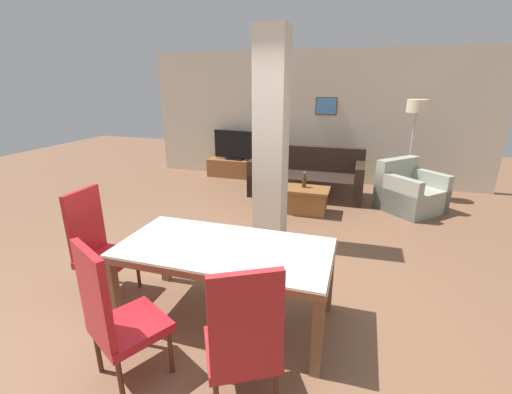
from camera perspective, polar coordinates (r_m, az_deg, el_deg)
The scene contains 14 objects.
ground_plane at distance 3.38m, azimuth -4.91°, elevation -19.32°, with size 18.00×18.00×0.00m, color brown.
back_wall at distance 7.53m, azimuth 9.35°, elevation 12.90°, with size 7.20×0.09×2.70m.
divider_pillar at distance 4.34m, azimuth 2.53°, elevation 8.99°, with size 0.38×0.40×2.70m.
dining_table at distance 3.05m, azimuth -5.22°, elevation -10.51°, with size 1.85×0.92×0.73m.
dining_chair_near_left at distance 2.66m, azimuth -22.45°, elevation -17.67°, with size 0.62×0.62×1.10m.
dining_chair_near_right at distance 2.30m, azimuth -2.11°, elevation -22.67°, with size 0.63×0.63×1.10m.
dining_chair_head_left at distance 3.75m, azimuth -24.90°, elevation -7.00°, with size 0.46×0.46×1.10m.
sofa at distance 6.63m, azimuth 8.41°, elevation 2.93°, with size 2.08×0.89×0.90m.
armchair at distance 6.33m, azimuth 24.14°, elevation 0.61°, with size 1.22×1.22×0.83m.
coffee_table at distance 5.72m, azimuth 8.22°, elevation -0.51°, with size 0.76×0.49×0.42m.
bottle at distance 5.69m, azimuth 8.03°, elevation 2.58°, with size 0.07×0.07×0.25m.
tv_stand at distance 7.86m, azimuth -3.50°, elevation 4.83°, with size 1.24×0.40×0.40m.
tv_screen at distance 7.75m, azimuth -3.58°, elevation 8.54°, with size 0.99×0.25×0.65m.
floor_lamp at distance 6.79m, azimuth 25.11°, elevation 12.19°, with size 0.35×0.35×1.79m.
Camera 1 is at (1.04, -2.46, 2.08)m, focal length 24.00 mm.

